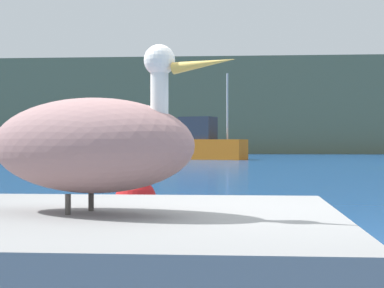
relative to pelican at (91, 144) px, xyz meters
The scene contains 5 objects.
hillside_backdrop 65.49m from the pelican, 89.19° to the left, with size 140.00×17.81×8.83m, color #5B664C.
pier_dock 0.74m from the pelican, 159.05° to the left, with size 2.65×2.47×0.76m, color gray.
pelican is the anchor object (origin of this frame).
fishing_boat_orange 38.29m from the pelican, 92.92° to the left, with size 5.62×3.38×5.33m.
mooring_buoy 6.12m from the pelican, 97.26° to the left, with size 0.60×0.60×0.60m, color red.
Camera 1 is at (-0.11, -3.96, 1.14)m, focal length 62.34 mm.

